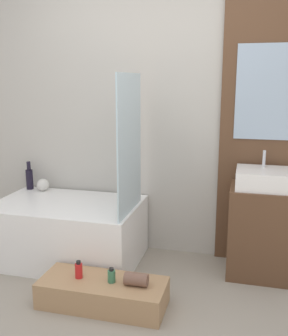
{
  "coord_description": "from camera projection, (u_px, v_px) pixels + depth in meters",
  "views": [
    {
      "loc": [
        0.68,
        -1.82,
        1.55
      ],
      "look_at": [
        0.03,
        0.68,
        0.97
      ],
      "focal_mm": 42.0,
      "sensor_mm": 36.0,
      "label": 1
    }
  ],
  "objects": [
    {
      "name": "bottle_soap_secondary",
      "position": [
        112.0,
        276.0,
        2.71
      ],
      "size": [
        0.05,
        0.05,
        0.1
      ],
      "color": "#38704C",
      "rests_on": "wooden_step_bench"
    },
    {
      "name": "bottle_soap_primary",
      "position": [
        79.0,
        270.0,
        2.77
      ],
      "size": [
        0.05,
        0.05,
        0.13
      ],
      "color": "red",
      "rests_on": "wooden_step_bench"
    },
    {
      "name": "glass_shower_screen",
      "position": [
        130.0,
        145.0,
        3.04
      ],
      "size": [
        0.01,
        0.61,
        1.08
      ],
      "primitive_type": "cube",
      "color": "silver",
      "rests_on": "bathtub"
    },
    {
      "name": "sink",
      "position": [
        263.0,
        179.0,
        3.07
      ],
      "size": [
        0.42,
        0.38,
        0.28
      ],
      "color": "white",
      "rests_on": "vanity_cabinet"
    },
    {
      "name": "wall_wood_accent",
      "position": [
        267.0,
        111.0,
        3.18
      ],
      "size": [
        0.73,
        0.04,
        2.6
      ],
      "color": "brown",
      "rests_on": "ground_plane"
    },
    {
      "name": "towel_roll",
      "position": [
        136.0,
        279.0,
        2.67
      ],
      "size": [
        0.16,
        0.09,
        0.09
      ],
      "primitive_type": "cylinder",
      "rotation": [
        0.0,
        1.57,
        0.0
      ],
      "color": "brown",
      "rests_on": "wooden_step_bench"
    },
    {
      "name": "vase_tall_dark",
      "position": [
        29.0,
        178.0,
        3.78
      ],
      "size": [
        0.07,
        0.07,
        0.27
      ],
      "color": "black",
      "rests_on": "bathtub"
    },
    {
      "name": "wall_tiled_back",
      "position": [
        167.0,
        110.0,
        3.43
      ],
      "size": [
        4.2,
        0.06,
        2.6
      ],
      "primitive_type": "cube",
      "color": "#B7B2A8",
      "rests_on": "ground_plane"
    },
    {
      "name": "vase_round_light",
      "position": [
        43.0,
        185.0,
        3.73
      ],
      "size": [
        0.12,
        0.12,
        0.12
      ],
      "primitive_type": "sphere",
      "color": "silver",
      "rests_on": "bathtub"
    },
    {
      "name": "wooden_step_bench",
      "position": [
        103.0,
        293.0,
        2.76
      ],
      "size": [
        0.89,
        0.36,
        0.19
      ],
      "primitive_type": "cube",
      "color": "#A87F56",
      "rests_on": "ground_plane"
    },
    {
      "name": "vanity_cabinet",
      "position": [
        260.0,
        231.0,
        3.16
      ],
      "size": [
        0.49,
        0.44,
        0.73
      ],
      "primitive_type": "cube",
      "color": "brown",
      "rests_on": "ground_plane"
    },
    {
      "name": "bathtub",
      "position": [
        68.0,
        231.0,
        3.43
      ],
      "size": [
        1.24,
        0.79,
        0.52
      ],
      "color": "white",
      "rests_on": "ground_plane"
    }
  ]
}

